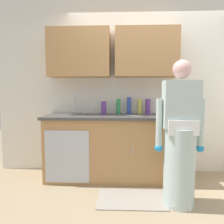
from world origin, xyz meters
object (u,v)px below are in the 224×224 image
(cup_by_sink, at_px, (170,113))
(knife_on_counter, at_px, (133,116))
(person_at_sink, at_px, (180,145))
(bottle_cleaner_spray, at_px, (148,107))
(bottle_water_short, at_px, (129,105))
(bottle_dish_liquid, at_px, (118,106))
(sink, at_px, (76,116))
(bottle_soap, at_px, (104,108))
(bottle_water_tall, at_px, (140,106))

(cup_by_sink, distance_m, knife_on_counter, 0.50)
(person_at_sink, height_order, cup_by_sink, person_at_sink)
(bottle_cleaner_spray, relative_size, knife_on_counter, 0.96)
(person_at_sink, bearing_deg, bottle_water_short, 118.70)
(bottle_dish_liquid, bearing_deg, sink, -164.25)
(bottle_soap, height_order, knife_on_counter, bottle_soap)
(person_at_sink, xyz_separation_m, bottle_cleaner_spray, (-0.24, 0.92, 0.36))
(bottle_water_short, bearing_deg, cup_by_sink, -35.18)
(bottle_water_short, xyz_separation_m, bottle_water_tall, (0.16, -0.00, -0.01))
(bottle_cleaner_spray, bearing_deg, cup_by_sink, -53.38)
(bottle_water_short, height_order, knife_on_counter, bottle_water_short)
(person_at_sink, height_order, bottle_soap, person_at_sink)
(sink, relative_size, bottle_dish_liquid, 2.15)
(bottle_dish_liquid, height_order, cup_by_sink, bottle_dish_liquid)
(knife_on_counter, bearing_deg, bottle_cleaner_spray, 70.40)
(person_at_sink, relative_size, bottle_dish_liquid, 6.98)
(bottle_soap, bearing_deg, cup_by_sink, -17.93)
(bottle_water_tall, relative_size, knife_on_counter, 0.96)
(person_at_sink, xyz_separation_m, bottle_dish_liquid, (-0.69, 0.92, 0.36))
(sink, xyz_separation_m, bottle_water_short, (0.79, 0.22, 0.14))
(person_at_sink, bearing_deg, bottle_dish_liquid, 126.93)
(person_at_sink, height_order, knife_on_counter, person_at_sink)
(bottle_water_short, relative_size, knife_on_counter, 1.07)
(bottle_water_tall, relative_size, cup_by_sink, 2.42)
(knife_on_counter, bearing_deg, bottle_water_tall, 91.22)
(bottle_cleaner_spray, distance_m, bottle_soap, 0.68)
(bottle_dish_liquid, bearing_deg, person_at_sink, -53.07)
(sink, height_order, bottle_cleaner_spray, sink)
(sink, distance_m, knife_on_counter, 0.84)
(sink, distance_m, bottle_cleaner_spray, 1.10)
(person_at_sink, bearing_deg, knife_on_counter, 126.08)
(sink, height_order, bottle_dish_liquid, sink)
(bottle_water_short, xyz_separation_m, cup_by_sink, (0.54, -0.38, -0.08))
(bottle_cleaner_spray, bearing_deg, bottle_dish_liquid, -179.73)
(bottle_water_tall, bearing_deg, bottle_dish_liquid, -173.50)
(person_at_sink, height_order, bottle_water_short, person_at_sink)
(sink, bearing_deg, bottle_water_tall, 12.62)
(bottle_water_short, xyz_separation_m, bottle_dish_liquid, (-0.17, -0.04, -0.01))
(bottle_water_short, relative_size, bottle_water_tall, 1.12)
(cup_by_sink, xyz_separation_m, knife_on_counter, (-0.49, 0.07, -0.04))
(bottle_water_short, distance_m, bottle_soap, 0.40)
(bottle_water_tall, height_order, cup_by_sink, bottle_water_tall)
(bottle_cleaner_spray, height_order, bottle_dish_liquid, bottle_dish_liquid)
(bottle_cleaner_spray, bearing_deg, knife_on_counter, -131.20)
(bottle_water_short, distance_m, cup_by_sink, 0.67)
(bottle_water_short, height_order, bottle_dish_liquid, bottle_water_short)
(person_at_sink, bearing_deg, bottle_cleaner_spray, 104.53)
(person_at_sink, relative_size, bottle_cleaner_spray, 7.06)
(sink, distance_m, bottle_dish_liquid, 0.66)
(person_at_sink, bearing_deg, bottle_water_tall, 110.70)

